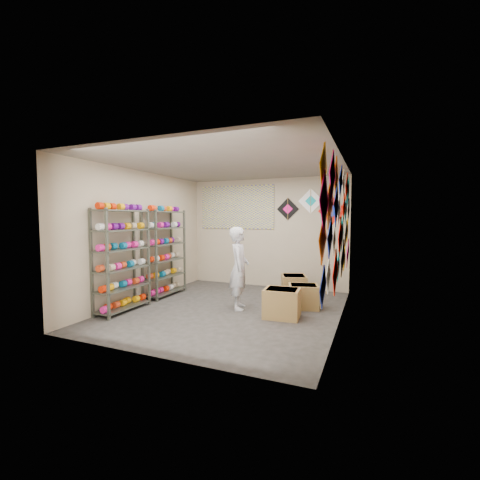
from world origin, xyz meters
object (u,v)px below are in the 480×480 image
at_px(shelf_rack_back, 165,253).
at_px(shopkeeper, 239,268).
at_px(carton_a, 282,303).
at_px(shelf_rack_front, 122,260).
at_px(carton_b, 303,296).
at_px(carton_c, 294,287).

height_order(shelf_rack_back, shopkeeper, shelf_rack_back).
xyz_separation_m(shelf_rack_back, carton_a, (2.83, -0.54, -0.70)).
height_order(shelf_rack_front, shelf_rack_back, same).
distance_m(shelf_rack_back, carton_b, 3.15).
relative_size(shopkeeper, carton_c, 2.77).
relative_size(shelf_rack_front, shopkeeper, 1.22).
bearing_deg(shelf_rack_back, shelf_rack_front, -90.00).
distance_m(shelf_rack_front, carton_b, 3.47).
bearing_deg(shelf_rack_front, shopkeeper, 26.59).
bearing_deg(shelf_rack_back, carton_b, 3.29).
bearing_deg(shelf_rack_front, carton_b, 25.75).
height_order(shelf_rack_front, shopkeeper, shelf_rack_front).
height_order(carton_a, carton_c, carton_a).
bearing_deg(shelf_rack_back, shopkeeper, -9.67).
bearing_deg(carton_c, carton_b, -83.13).
relative_size(shopkeeper, carton_a, 2.59).
height_order(shopkeeper, carton_b, shopkeeper).
distance_m(shopkeeper, carton_c, 1.53).
bearing_deg(shopkeeper, shelf_rack_front, 97.86).
xyz_separation_m(shelf_rack_back, carton_c, (2.71, 0.88, -0.70)).
height_order(shopkeeper, carton_c, shopkeeper).
xyz_separation_m(carton_a, carton_c, (-0.12, 1.42, -0.01)).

